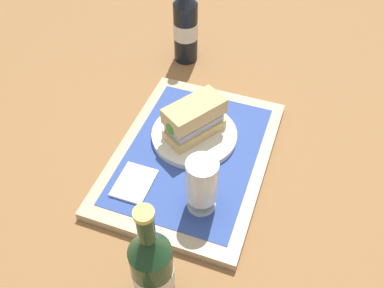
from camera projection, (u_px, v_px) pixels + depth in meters
name	position (u px, v px, depth m)	size (l,w,h in m)	color
ground_plane	(192.00, 159.00, 0.91)	(3.00, 3.00, 0.00)	olive
tray	(192.00, 156.00, 0.90)	(0.44, 0.32, 0.02)	tan
placemat	(192.00, 153.00, 0.89)	(0.38, 0.27, 0.00)	#2D4793
plate	(194.00, 135.00, 0.92)	(0.19, 0.19, 0.01)	silver
sandwich	(193.00, 120.00, 0.88)	(0.14, 0.12, 0.08)	tan
beer_glass	(202.00, 184.00, 0.75)	(0.06, 0.06, 0.12)	silver
napkin_folded	(134.00, 183.00, 0.84)	(0.09, 0.07, 0.01)	white
beer_bottle	(153.00, 271.00, 0.63)	(0.07, 0.07, 0.27)	#19381E
second_bottle	(186.00, 25.00, 1.08)	(0.07, 0.07, 0.27)	black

